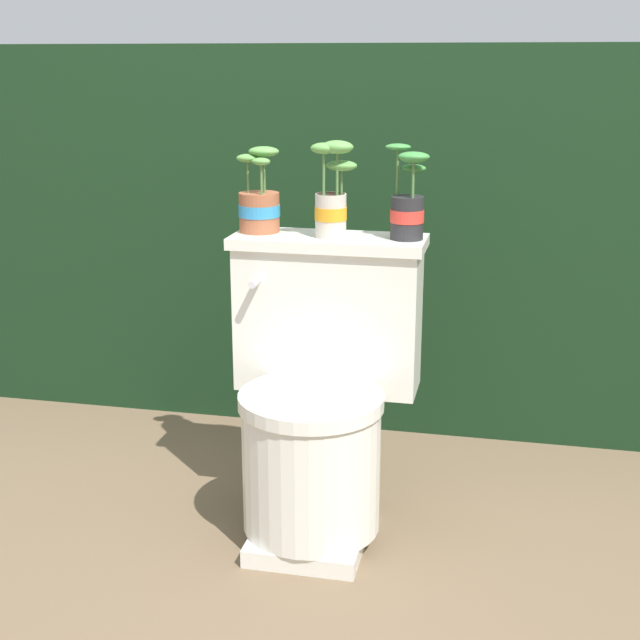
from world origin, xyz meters
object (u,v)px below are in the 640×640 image
Objects in this scene: toilet at (318,401)px; potted_plant_midleft at (332,198)px; potted_plant_middle at (408,204)px; potted_plant_left at (259,204)px.

potted_plant_midleft is at bearing 83.70° from toilet.
potted_plant_left is at bearing 177.68° from potted_plant_middle.
toilet is at bearing -36.78° from potted_plant_left.
potted_plant_midleft is (0.21, -0.04, 0.03)m from potted_plant_left.
toilet is 0.56m from potted_plant_left.
potted_plant_middle is (0.41, -0.02, 0.02)m from potted_plant_left.
potted_plant_middle is at bearing 31.97° from toilet.
potted_plant_left is 0.90× the size of potted_plant_midleft.
potted_plant_left is 0.94× the size of potted_plant_middle.
toilet is 0.57m from potted_plant_middle.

